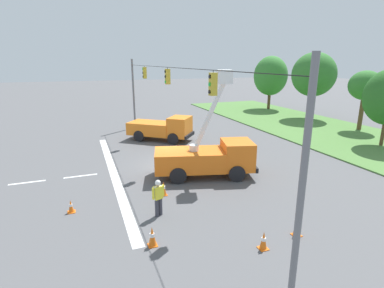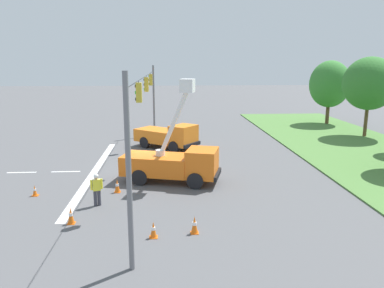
# 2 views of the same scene
# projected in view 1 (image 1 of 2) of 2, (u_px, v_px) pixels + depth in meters

# --- Properties ---
(ground_plane) EXTENTS (200.00, 200.00, 0.00)m
(ground_plane) POSITION_uv_depth(u_px,v_px,m) (169.00, 165.00, 20.76)
(ground_plane) COLOR #565659
(grass_verge) EXTENTS (56.00, 12.00, 0.10)m
(grass_verge) POSITION_uv_depth(u_px,v_px,m) (362.00, 141.00, 26.83)
(grass_verge) COLOR #517F3D
(grass_verge) RESTS_ON ground
(lane_markings) EXTENTS (17.60, 15.25, 0.01)m
(lane_markings) POSITION_uv_depth(u_px,v_px,m) (89.00, 175.00, 18.98)
(lane_markings) COLOR silver
(lane_markings) RESTS_ON ground
(signal_gantry) EXTENTS (26.20, 0.33, 7.20)m
(signal_gantry) POSITION_uv_depth(u_px,v_px,m) (168.00, 101.00, 19.54)
(signal_gantry) COLOR slate
(signal_gantry) RESTS_ON ground
(tree_far_west) EXTENTS (4.91, 4.80, 7.73)m
(tree_far_west) POSITION_uv_depth(u_px,v_px,m) (271.00, 76.00, 43.58)
(tree_far_west) COLOR brown
(tree_far_west) RESTS_ON ground
(tree_west) EXTENTS (5.29, 5.15, 8.05)m
(tree_west) POSITION_uv_depth(u_px,v_px,m) (314.00, 75.00, 36.19)
(tree_west) COLOR brown
(tree_west) RESTS_ON ground
(tree_centre) EXTENTS (3.27, 3.14, 6.10)m
(tree_centre) POSITION_uv_depth(u_px,v_px,m) (365.00, 86.00, 30.06)
(tree_centre) COLOR brown
(tree_centre) RESTS_ON ground
(utility_truck_bucket_lift) EXTENTS (3.83, 6.54, 6.50)m
(utility_truck_bucket_lift) POSITION_uv_depth(u_px,v_px,m) (208.00, 156.00, 18.48)
(utility_truck_bucket_lift) COLOR orange
(utility_truck_bucket_lift) RESTS_ON ground
(utility_truck_support_near) EXTENTS (5.41, 5.94, 2.23)m
(utility_truck_support_near) POSITION_uv_depth(u_px,v_px,m) (162.00, 128.00, 27.08)
(utility_truck_support_near) COLOR orange
(utility_truck_support_near) RESTS_ON ground
(road_worker) EXTENTS (0.36, 0.62, 1.77)m
(road_worker) POSITION_uv_depth(u_px,v_px,m) (158.00, 196.00, 13.75)
(road_worker) COLOR #383842
(road_worker) RESTS_ON ground
(traffic_cone_foreground_right) EXTENTS (0.36, 0.36, 0.81)m
(traffic_cone_foreground_right) POSITION_uv_depth(u_px,v_px,m) (163.00, 188.00, 16.01)
(traffic_cone_foreground_right) COLOR orange
(traffic_cone_foreground_right) RESTS_ON ground
(traffic_cone_mid_left) EXTENTS (0.36, 0.36, 0.64)m
(traffic_cone_mid_left) POSITION_uv_depth(u_px,v_px,m) (71.00, 206.00, 14.22)
(traffic_cone_mid_left) COLOR orange
(traffic_cone_mid_left) RESTS_ON ground
(traffic_cone_mid_right) EXTENTS (0.36, 0.36, 0.82)m
(traffic_cone_mid_right) POSITION_uv_depth(u_px,v_px,m) (152.00, 236.00, 11.60)
(traffic_cone_mid_right) COLOR orange
(traffic_cone_mid_right) RESTS_ON ground
(traffic_cone_near_bucket) EXTENTS (0.36, 0.36, 0.73)m
(traffic_cone_near_bucket) POSITION_uv_depth(u_px,v_px,m) (264.00, 240.00, 11.42)
(traffic_cone_near_bucket) COLOR orange
(traffic_cone_near_bucket) RESTS_ON ground
(traffic_cone_lane_edge_a) EXTENTS (0.36, 0.36, 0.80)m
(traffic_cone_lane_edge_a) POSITION_uv_depth(u_px,v_px,m) (297.00, 227.00, 12.29)
(traffic_cone_lane_edge_a) COLOR orange
(traffic_cone_lane_edge_a) RESTS_ON ground
(traffic_cone_lane_edge_b) EXTENTS (0.36, 0.36, 0.58)m
(traffic_cone_lane_edge_b) POSITION_uv_depth(u_px,v_px,m) (188.00, 156.00, 21.83)
(traffic_cone_lane_edge_b) COLOR orange
(traffic_cone_lane_edge_b) RESTS_ON ground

